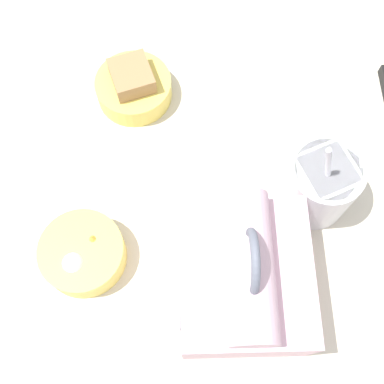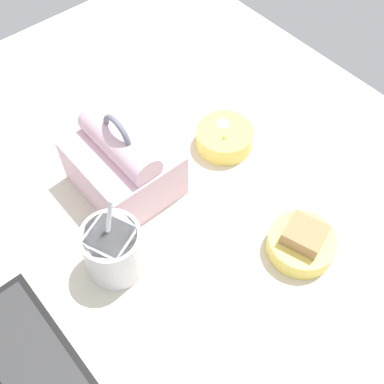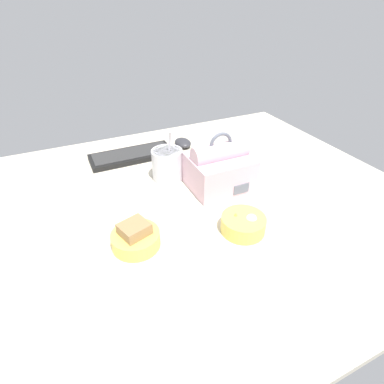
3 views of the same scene
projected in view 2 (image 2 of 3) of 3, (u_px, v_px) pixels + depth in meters
The scene contains 6 objects.
desk_surface at pixel (187, 226), 88.99cm from camera, with size 140.00×110.00×2.00cm.
keyboard at pixel (37, 369), 72.19cm from camera, with size 30.36×11.89×2.10cm.
lunch_bag at pixel (123, 164), 87.91cm from camera, with size 18.38×16.07×18.29cm.
soup_cup at pixel (114, 250), 78.95cm from camera, with size 9.96×9.96×17.12cm.
bento_bowl_sandwich at pixel (302, 243), 83.00cm from camera, with size 11.83×11.83×6.62cm.
bento_bowl_snacks at pixel (224, 137), 97.14cm from camera, with size 11.49×11.49×5.15cm.
Camera 2 is at (-35.71, 29.06, 77.42)cm, focal length 45.00 mm.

